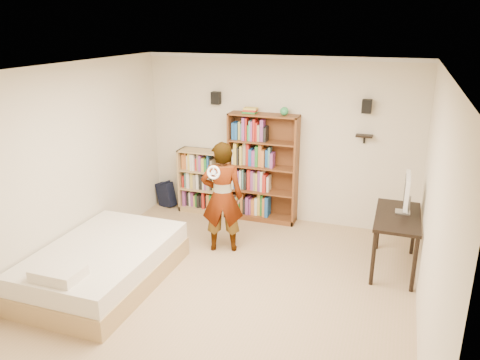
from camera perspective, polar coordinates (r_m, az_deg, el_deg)
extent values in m
cube|color=tan|center=(5.98, -1.88, -13.46)|extent=(4.50, 5.00, 0.01)
cube|color=beige|center=(7.67, 4.74, 4.84)|extent=(4.50, 0.02, 2.70)
cube|color=beige|center=(3.41, -17.85, -14.81)|extent=(4.50, 0.02, 2.70)
cube|color=beige|center=(6.50, -20.86, 1.10)|extent=(0.02, 5.00, 2.70)
cube|color=beige|center=(5.07, 22.47, -3.96)|extent=(0.02, 5.00, 2.70)
cube|color=white|center=(5.08, -2.20, 13.26)|extent=(4.50, 5.00, 0.02)
cube|color=silver|center=(7.43, 4.96, 14.71)|extent=(4.50, 0.06, 0.06)
cube|color=silver|center=(2.95, -20.06, 7.54)|extent=(4.50, 0.06, 0.06)
cube|color=silver|center=(6.24, -22.06, 12.69)|extent=(0.06, 5.00, 0.06)
cube|color=silver|center=(4.76, 24.10, 10.94)|extent=(0.06, 5.00, 0.06)
cube|color=black|center=(7.77, -2.95, 9.95)|extent=(0.14, 0.12, 0.20)
cube|color=black|center=(7.23, 15.20, 8.67)|extent=(0.14, 0.12, 0.20)
cube|color=black|center=(7.32, 14.91, 5.22)|extent=(0.25, 0.16, 0.02)
imported|color=black|center=(6.66, -2.18, -2.11)|extent=(0.69, 0.56, 1.63)
torus|color=white|center=(6.24, -3.25, 0.92)|extent=(0.19, 0.07, 0.19)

